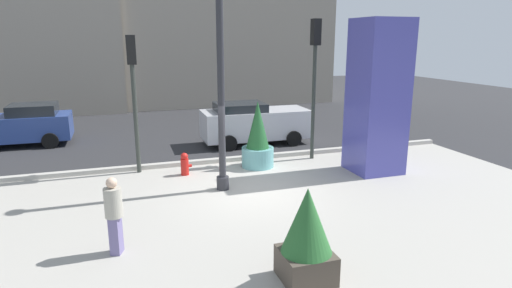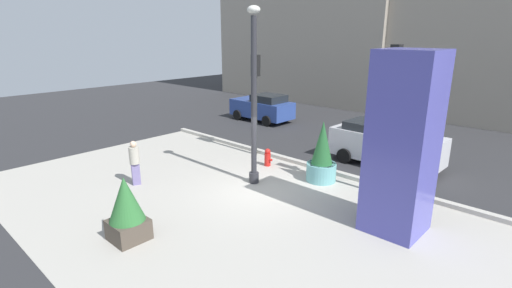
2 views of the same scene
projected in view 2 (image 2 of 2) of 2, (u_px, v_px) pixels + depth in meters
name	position (u px, v px, depth m)	size (l,w,h in m)	color
ground_plane	(326.00, 163.00, 16.03)	(60.00, 60.00, 0.00)	#2D2D30
plaza_pavement	(221.00, 210.00, 11.82)	(18.00, 10.00, 0.02)	#ADA89E
curb_strip	(315.00, 167.00, 15.39)	(18.00, 0.24, 0.16)	#B7B2A8
lamp_post	(254.00, 102.00, 13.12)	(0.44, 0.44, 6.21)	#2D2D33
art_pillar_blue	(403.00, 145.00, 9.99)	(1.53, 1.53, 4.97)	#4C4CAD
potted_plant_mid_plaza	(126.00, 209.00, 9.89)	(0.94, 0.94, 1.80)	#4C4238
potted_plant_near_right	(322.00, 156.00, 13.89)	(1.10, 1.10, 2.30)	#6BB2B2
fire_hydrant	(268.00, 157.00, 15.63)	(0.36, 0.26, 0.75)	red
traffic_light_corner	(392.00, 98.00, 12.01)	(0.28, 0.42, 5.00)	#333833
traffic_light_far_side	(256.00, 89.00, 16.35)	(0.28, 0.42, 4.45)	#333833
car_curb_east	(263.00, 107.00, 23.54)	(4.01, 2.04, 1.71)	#2D4793
car_far_lane	(384.00, 144.00, 15.59)	(4.47, 2.08, 1.76)	silver
pedestrian_on_sidewalk	(135.00, 161.00, 13.54)	(0.46, 0.46, 1.66)	slate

